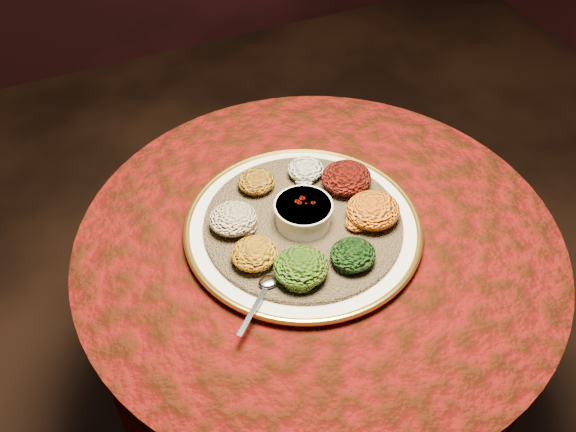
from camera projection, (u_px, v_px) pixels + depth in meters
name	position (u px, v px, depth m)	size (l,w,h in m)	color
table	(316.00, 294.00, 1.39)	(0.96, 0.96, 0.73)	black
platter	(303.00, 228.00, 1.26)	(0.50, 0.50, 0.02)	white
injera	(303.00, 224.00, 1.26)	(0.39, 0.39, 0.01)	olive
stew_bowl	(303.00, 212.00, 1.23)	(0.11, 0.11, 0.05)	silver
spoon	(266.00, 286.00, 1.13)	(0.11, 0.10, 0.01)	silver
portion_ayib	(306.00, 169.00, 1.33)	(0.08, 0.07, 0.04)	silver
portion_kitfo	(346.00, 178.00, 1.30)	(0.10, 0.10, 0.05)	black
portion_tikil	(373.00, 210.00, 1.24)	(0.11, 0.10, 0.05)	#A4660D
portion_gomen	(353.00, 255.00, 1.17)	(0.09, 0.08, 0.04)	black
portion_mixveg	(301.00, 267.00, 1.14)	(0.10, 0.10, 0.05)	#AA2A0B
portion_kik	(254.00, 254.00, 1.17)	(0.09, 0.08, 0.04)	#BF7810
portion_timatim	(233.00, 219.00, 1.23)	(0.09, 0.09, 0.05)	maroon
portion_shiro	(256.00, 181.00, 1.31)	(0.08, 0.07, 0.04)	#906211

